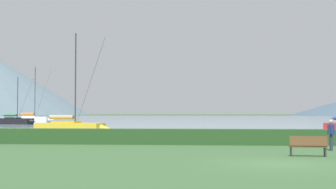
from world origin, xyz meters
TOP-DOWN VIEW (x-y plane):
  - ground_plane at (0.00, 0.00)m, footprint 1000.00×1000.00m
  - harbor_water at (0.00, 137.00)m, footprint 320.00×246.00m
  - hedge_line at (0.00, 11.00)m, footprint 80.00×1.20m
  - sailboat_slip_1 at (-35.73, 60.02)m, footprint 7.47×3.46m
  - sailboat_slip_2 at (-37.90, 73.90)m, footprint 8.24×2.71m
  - sailboat_slip_3 at (-15.78, 25.24)m, footprint 7.64×3.40m
  - park_bench_near_path at (1.79, 3.30)m, footprint 1.72×0.62m
  - person_standing_walker at (3.74, 6.83)m, footprint 0.36×0.57m

SIDE VIEW (x-z plane):
  - ground_plane at x=0.00m, z-range 0.00..0.00m
  - harbor_water at x=0.00m, z-range 0.00..0.00m
  - hedge_line at x=0.00m, z-range 0.00..0.98m
  - park_bench_near_path at x=1.79m, z-range 0.06..1.01m
  - sailboat_slip_1 at x=-35.73m, z-range -3.46..4.66m
  - sailboat_slip_3 at x=-15.78m, z-range -4.19..5.44m
  - sailboat_slip_2 at x=-37.90m, z-range -4.92..6.30m
  - person_standing_walker at x=3.74m, z-range 0.15..1.80m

